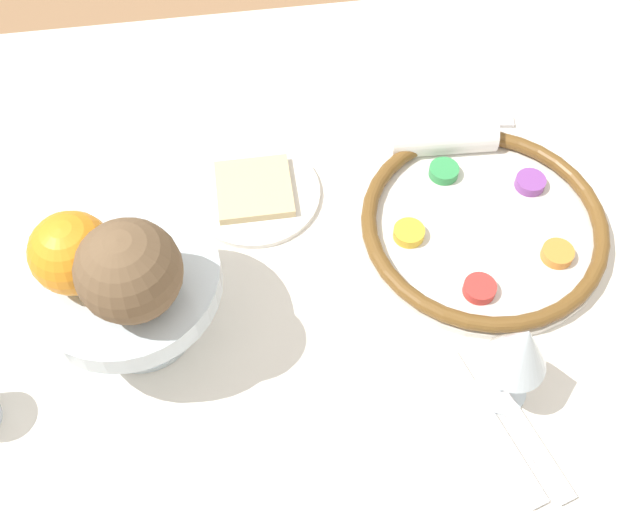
{
  "coord_description": "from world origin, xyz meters",
  "views": [
    {
      "loc": [
        0.19,
        0.48,
        1.52
      ],
      "look_at": [
        0.12,
        -0.01,
        0.76
      ],
      "focal_mm": 42.0,
      "sensor_mm": 36.0,
      "label": 1
    }
  ],
  "objects_px": {
    "coconut": "(129,271)",
    "napkin_roll": "(443,136)",
    "seder_plate": "(483,225)",
    "wine_glass": "(520,350)",
    "orange_fruit": "(72,253)",
    "fruit_stand": "(128,286)",
    "bread_plate": "(255,192)"
  },
  "relations": [
    {
      "from": "wine_glass",
      "to": "orange_fruit",
      "type": "height_order",
      "value": "orange_fruit"
    },
    {
      "from": "coconut",
      "to": "bread_plate",
      "type": "distance_m",
      "value": 0.31
    },
    {
      "from": "orange_fruit",
      "to": "fruit_stand",
      "type": "bearing_deg",
      "value": 176.6
    },
    {
      "from": "orange_fruit",
      "to": "napkin_roll",
      "type": "height_order",
      "value": "orange_fruit"
    },
    {
      "from": "wine_glass",
      "to": "napkin_roll",
      "type": "distance_m",
      "value": 0.38
    },
    {
      "from": "orange_fruit",
      "to": "napkin_roll",
      "type": "relative_size",
      "value": 0.59
    },
    {
      "from": "seder_plate",
      "to": "wine_glass",
      "type": "xyz_separation_m",
      "value": [
        0.04,
        0.22,
        0.09
      ]
    },
    {
      "from": "wine_glass",
      "to": "bread_plate",
      "type": "distance_m",
      "value": 0.42
    },
    {
      "from": "seder_plate",
      "to": "orange_fruit",
      "type": "distance_m",
      "value": 0.51
    },
    {
      "from": "fruit_stand",
      "to": "coconut",
      "type": "distance_m",
      "value": 0.09
    },
    {
      "from": "orange_fruit",
      "to": "coconut",
      "type": "distance_m",
      "value": 0.07
    },
    {
      "from": "napkin_roll",
      "to": "fruit_stand",
      "type": "bearing_deg",
      "value": 28.47
    },
    {
      "from": "seder_plate",
      "to": "orange_fruit",
      "type": "height_order",
      "value": "orange_fruit"
    },
    {
      "from": "seder_plate",
      "to": "wine_glass",
      "type": "relative_size",
      "value": 2.17
    },
    {
      "from": "wine_glass",
      "to": "bread_plate",
      "type": "bearing_deg",
      "value": -52.19
    },
    {
      "from": "orange_fruit",
      "to": "bread_plate",
      "type": "distance_m",
      "value": 0.31
    },
    {
      "from": "coconut",
      "to": "napkin_roll",
      "type": "distance_m",
      "value": 0.5
    },
    {
      "from": "coconut",
      "to": "orange_fruit",
      "type": "bearing_deg",
      "value": -31.84
    },
    {
      "from": "wine_glass",
      "to": "orange_fruit",
      "type": "bearing_deg",
      "value": -18.0
    },
    {
      "from": "wine_glass",
      "to": "fruit_stand",
      "type": "xyz_separation_m",
      "value": [
        0.4,
        -0.14,
        -0.01
      ]
    },
    {
      "from": "fruit_stand",
      "to": "orange_fruit",
      "type": "height_order",
      "value": "orange_fruit"
    },
    {
      "from": "wine_glass",
      "to": "napkin_roll",
      "type": "height_order",
      "value": "wine_glass"
    },
    {
      "from": "napkin_roll",
      "to": "coconut",
      "type": "bearing_deg",
      "value": 33.13
    },
    {
      "from": "orange_fruit",
      "to": "napkin_roll",
      "type": "bearing_deg",
      "value": -153.97
    },
    {
      "from": "coconut",
      "to": "seder_plate",
      "type": "bearing_deg",
      "value": -164.92
    },
    {
      "from": "orange_fruit",
      "to": "bread_plate",
      "type": "relative_size",
      "value": 0.49
    },
    {
      "from": "seder_plate",
      "to": "fruit_stand",
      "type": "relative_size",
      "value": 1.52
    },
    {
      "from": "wine_glass",
      "to": "orange_fruit",
      "type": "relative_size",
      "value": 1.67
    },
    {
      "from": "fruit_stand",
      "to": "orange_fruit",
      "type": "xyz_separation_m",
      "value": [
        0.04,
        -0.0,
        0.07
      ]
    },
    {
      "from": "wine_glass",
      "to": "orange_fruit",
      "type": "xyz_separation_m",
      "value": [
        0.44,
        -0.14,
        0.06
      ]
    },
    {
      "from": "wine_glass",
      "to": "napkin_roll",
      "type": "xyz_separation_m",
      "value": [
        -0.02,
        -0.37,
        -0.08
      ]
    },
    {
      "from": "wine_glass",
      "to": "coconut",
      "type": "relative_size",
      "value": 1.36
    }
  ]
}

